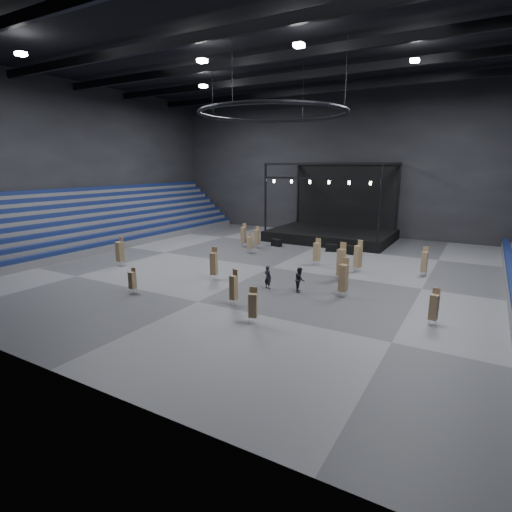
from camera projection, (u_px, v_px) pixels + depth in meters
The scene contains 29 objects.
floor at pixel (271, 268), 35.36m from camera, with size 50.00×50.00×0.00m, color #515154.
ceiling at pixel (273, 46), 31.37m from camera, with size 50.00×42.00×0.20m, color black.
wall_back at pixel (349, 164), 51.10m from camera, with size 50.00×0.20×18.00m, color black.
wall_front at pixel (24, 161), 15.63m from camera, with size 50.00×0.20×18.00m, color black.
wall_left at pixel (79, 164), 45.56m from camera, with size 0.20×42.00×18.00m, color black.
bleachers_left at pixel (97, 228), 46.16m from camera, with size 7.20×40.00×6.40m.
stage at pixel (334, 227), 48.75m from camera, with size 14.00×10.00×9.20m.
truss_ring at pixel (273, 113), 32.48m from camera, with size 12.30×12.30×5.15m.
roof_girders at pixel (273, 57), 31.55m from camera, with size 49.00×30.35×0.70m.
floodlights at pixel (247, 54), 28.31m from camera, with size 28.60×16.60×0.25m.
flight_case_left at pixel (276, 243), 44.69m from camera, with size 1.18×0.59×0.78m, color black.
flight_case_mid at pixel (331, 248), 41.94m from camera, with size 1.16×0.58×0.77m, color black.
flight_case_right at pixel (349, 250), 40.76m from camera, with size 1.31×0.66×0.87m, color black.
chair_stack_0 at pixel (343, 277), 27.15m from camera, with size 0.58×0.58×2.76m.
chair_stack_1 at pixel (120, 251), 35.65m from camera, with size 0.57×0.57×2.65m.
chair_stack_2 at pixel (434, 306), 22.35m from camera, with size 0.50×0.50×2.17m.
chair_stack_3 at pixel (243, 235), 44.30m from camera, with size 0.49×0.49×2.61m.
chair_stack_4 at pixel (234, 287), 25.75m from camera, with size 0.46×0.46×2.33m.
chair_stack_5 at pixel (317, 251), 35.94m from camera, with size 0.56×0.56×2.47m.
chair_stack_6 at pixel (250, 243), 41.18m from camera, with size 0.54×0.54×1.96m.
chair_stack_7 at pixel (341, 261), 31.12m from camera, with size 0.61×0.61×3.02m.
chair_stack_8 at pixel (358, 256), 33.60m from camera, with size 0.68×0.68×2.74m.
chair_stack_9 at pixel (257, 237), 43.59m from camera, with size 0.45×0.45×2.38m.
chair_stack_10 at pixel (253, 304), 22.67m from camera, with size 0.61×0.61×2.11m.
chair_stack_11 at pixel (132, 280), 28.15m from camera, with size 0.41×0.41×1.81m.
chair_stack_12 at pixel (424, 261), 32.47m from camera, with size 0.45×0.45×2.42m.
chair_stack_13 at pixel (214, 263), 31.40m from camera, with size 0.58×0.58×2.60m.
man_center at pixel (268, 277), 29.15m from camera, with size 0.63×0.41×1.73m, color black.
crew_member at pixel (300, 280), 28.45m from camera, with size 0.87×0.68×1.79m, color black.
Camera 1 is at (15.93, -30.35, 8.84)m, focal length 28.00 mm.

